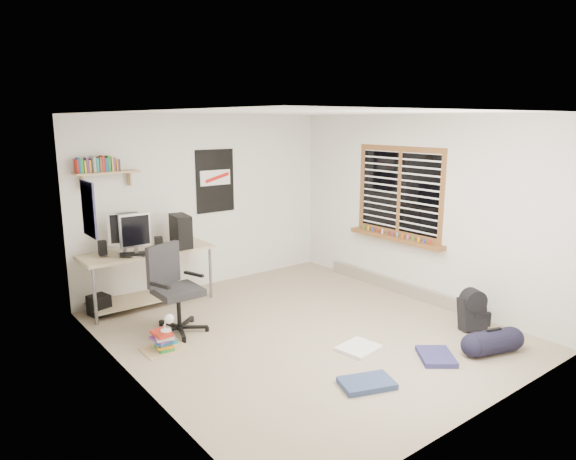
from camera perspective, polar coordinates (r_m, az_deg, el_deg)
floor at (r=6.15m, az=1.71°, el=-11.18°), size 4.00×4.50×0.01m
ceiling at (r=5.65m, az=1.87°, el=12.91°), size 4.00×4.50×0.01m
back_wall at (r=7.61m, az=-9.10°, el=3.09°), size 4.00×0.01×2.50m
left_wall at (r=4.78m, az=-17.11°, el=-2.68°), size 0.01×4.50×2.50m
right_wall at (r=7.19m, az=14.21°, el=2.34°), size 0.01×4.50×2.50m
desk at (r=7.14m, az=-15.39°, el=-5.10°), size 1.85×1.37×0.77m
monitor_left at (r=6.67m, az=-16.60°, el=-0.86°), size 0.39×0.10×0.42m
monitor_right at (r=6.85m, az=-17.80°, el=-0.62°), size 0.39×0.20×0.42m
pc_tower at (r=6.94m, az=-11.83°, el=-0.09°), size 0.25×0.43×0.43m
keyboard at (r=6.71m, az=-16.31°, el=-2.54°), size 0.47×0.31×0.02m
speaker_left at (r=6.79m, az=-19.92°, el=-1.89°), size 0.10×0.10×0.19m
speaker_right at (r=6.75m, az=-14.17°, el=-1.56°), size 0.12×0.12×0.20m
office_chair at (r=6.08m, az=-12.12°, el=-6.73°), size 0.86×0.86×1.04m
wall_shelf at (r=6.87m, az=-19.48°, el=6.04°), size 0.80×0.22×0.24m
poster_back_wall at (r=7.62m, az=-8.09°, el=5.41°), size 0.62×0.03×0.92m
poster_left_wall at (r=5.85m, az=-21.29°, el=2.18°), size 0.02×0.42×0.60m
window at (r=7.31m, az=12.18°, el=4.18°), size 0.10×1.50×1.26m
baseboard_heater at (r=7.61m, az=11.74°, el=-6.01°), size 0.08×2.50×0.18m
backpack at (r=6.48m, az=19.77°, el=-8.71°), size 0.36×0.33×0.38m
duffel_bag at (r=5.95m, az=21.80°, el=-11.39°), size 0.33×0.33×0.51m
tshirt at (r=5.73m, az=7.85°, el=-12.86°), size 0.46×0.41×0.04m
jeans_a at (r=5.03m, az=8.75°, el=-16.47°), size 0.57×0.47×0.05m
jeans_b at (r=5.69m, az=16.14°, el=-13.36°), size 0.54×0.55×0.06m
book_stack at (r=5.78m, az=-13.65°, el=-11.42°), size 0.53×0.48×0.30m
desk_lamp at (r=5.69m, az=-13.50°, el=-9.32°), size 0.14×0.21×0.19m
subwoofer at (r=6.96m, az=-20.25°, el=-7.82°), size 0.27×0.27×0.25m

